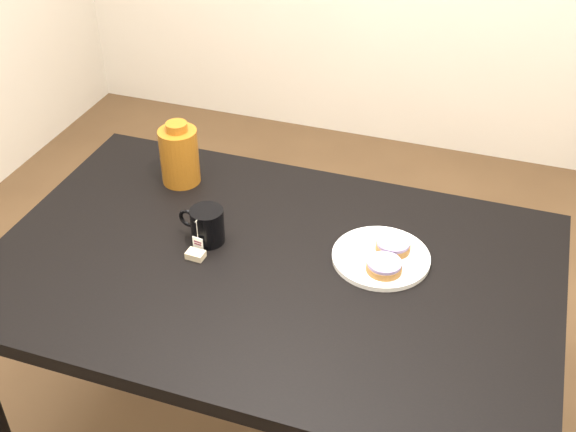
{
  "coord_description": "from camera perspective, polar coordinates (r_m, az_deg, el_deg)",
  "views": [
    {
      "loc": [
        0.49,
        -1.29,
        1.9
      ],
      "look_at": [
        0.0,
        0.12,
        0.81
      ],
      "focal_mm": 45.0,
      "sensor_mm": 36.0,
      "label": 1
    }
  ],
  "objects": [
    {
      "name": "teabag_pouch",
      "position": [
        1.82,
        -7.31,
        -3.06
      ],
      "size": [
        0.05,
        0.03,
        0.02
      ],
      "primitive_type": "cube",
      "rotation": [
        0.0,
        0.0,
        -0.06
      ],
      "color": "#C6B793",
      "rests_on": "table"
    },
    {
      "name": "table",
      "position": [
        1.85,
        -1.3,
        -5.73
      ],
      "size": [
        1.4,
        0.9,
        0.75
      ],
      "color": "black",
      "rests_on": "ground_plane"
    },
    {
      "name": "bagel_package",
      "position": [
        2.07,
        -8.58,
        4.78
      ],
      "size": [
        0.12,
        0.12,
        0.19
      ],
      "rotation": [
        0.0,
        0.0,
        -0.1
      ],
      "color": "#69370D",
      "rests_on": "table"
    },
    {
      "name": "mug",
      "position": [
        1.85,
        -6.45,
        -0.73
      ],
      "size": [
        0.13,
        0.1,
        0.1
      ],
      "rotation": [
        0.0,
        0.0,
        -0.13
      ],
      "color": "black",
      "rests_on": "table"
    },
    {
      "name": "bagel_front",
      "position": [
        1.76,
        7.61,
        -3.94
      ],
      "size": [
        0.12,
        0.12,
        0.03
      ],
      "color": "brown",
      "rests_on": "plate"
    },
    {
      "name": "plate",
      "position": [
        1.81,
        7.36,
        -3.21
      ],
      "size": [
        0.24,
        0.24,
        0.02
      ],
      "color": "white",
      "rests_on": "table"
    },
    {
      "name": "bagel_back",
      "position": [
        1.82,
        8.3,
        -2.32
      ],
      "size": [
        0.11,
        0.11,
        0.03
      ],
      "color": "brown",
      "rests_on": "plate"
    }
  ]
}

